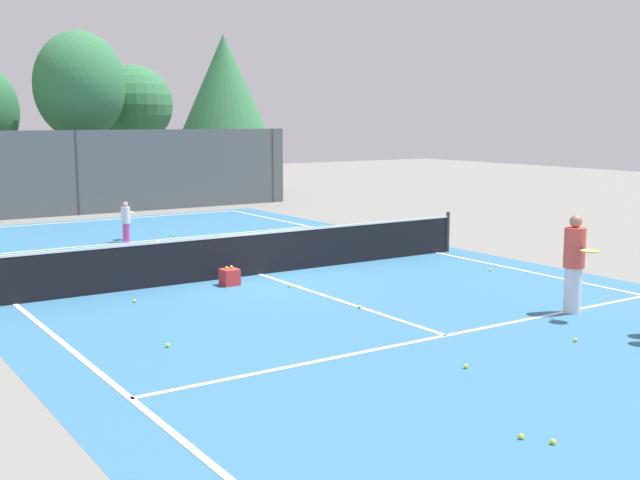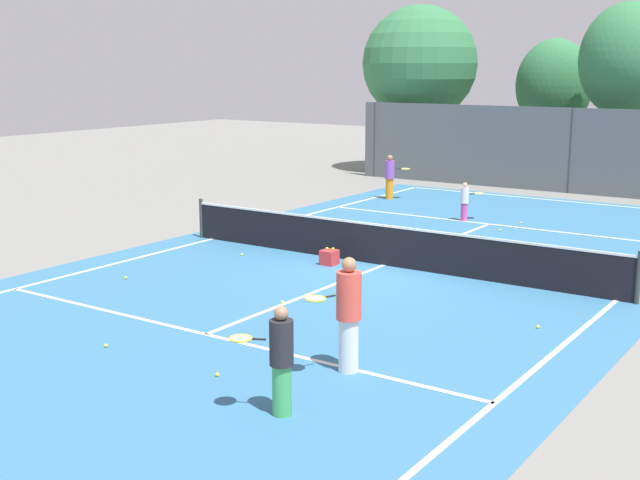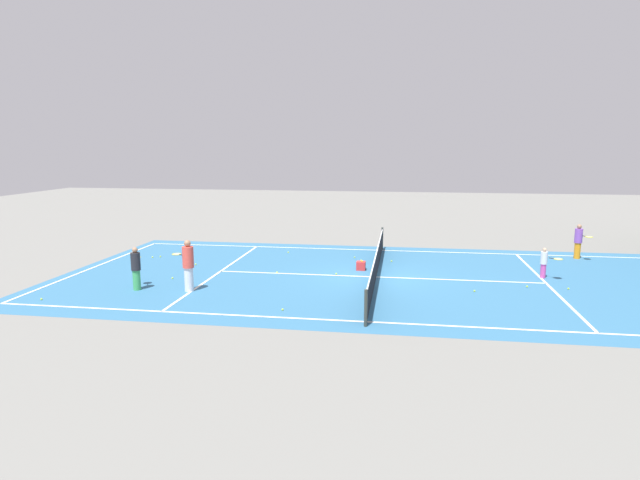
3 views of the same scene
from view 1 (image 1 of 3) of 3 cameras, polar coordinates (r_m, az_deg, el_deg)
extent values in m
plane|color=slate|center=(18.69, -4.35, -2.49)|extent=(80.00, 80.00, 0.00)
cube|color=teal|center=(18.69, -4.35, -2.48)|extent=(13.00, 25.00, 0.00)
cube|color=white|center=(16.77, -21.03, -4.31)|extent=(0.10, 24.00, 0.01)
cube|color=white|center=(21.85, 8.34, -0.91)|extent=(0.10, 24.00, 0.01)
cube|color=white|center=(29.63, -15.76, 1.36)|extent=(11.00, 0.10, 0.01)
cube|color=white|center=(13.60, 9.02, -6.79)|extent=(11.00, 0.10, 0.01)
cube|color=white|center=(24.40, -11.71, 0.00)|extent=(11.00, 0.10, 0.01)
cube|color=white|center=(18.69, -4.35, -2.46)|extent=(0.10, 12.80, 0.01)
cylinder|color=#333833|center=(22.03, 9.15, 0.58)|extent=(0.10, 0.10, 1.10)
cube|color=black|center=(18.60, -4.37, -1.05)|extent=(11.80, 0.03, 0.95)
cube|color=white|center=(18.52, -4.39, 0.47)|extent=(11.80, 0.04, 0.05)
cube|color=#515B60|center=(31.38, -17.00, 4.63)|extent=(18.00, 0.06, 3.20)
cylinder|color=#3F4447|center=(31.38, -17.00, 4.63)|extent=(0.12, 0.12, 3.20)
cylinder|color=#3F4447|center=(34.76, -3.41, 5.34)|extent=(0.12, 0.12, 3.20)
cylinder|color=brown|center=(37.02, -13.12, 5.11)|extent=(0.45, 0.45, 2.90)
sphere|color=#337547|center=(36.97, -13.27, 9.41)|extent=(3.55, 3.55, 3.55)
cylinder|color=brown|center=(34.37, -16.63, 5.05)|extent=(0.31, 0.31, 3.30)
ellipsoid|color=#337547|center=(34.35, -16.87, 10.55)|extent=(3.68, 3.53, 4.41)
cylinder|color=brown|center=(39.59, -6.79, 5.20)|extent=(0.43, 0.43, 2.50)
cone|color=#337547|center=(39.54, -6.89, 10.75)|extent=(4.65, 4.65, 5.17)
cylinder|color=silver|center=(15.65, 17.66, -3.45)|extent=(0.32, 0.32, 0.86)
cylinder|color=#E54C3F|center=(15.50, 17.80, -0.53)|extent=(0.40, 0.40, 0.76)
sphere|color=#A37556|center=(15.44, 17.89, 1.29)|extent=(0.23, 0.23, 0.23)
cylinder|color=black|center=(15.19, 18.37, -0.59)|extent=(0.11, 0.19, 0.03)
torus|color=yellow|center=(14.97, 18.79, -0.74)|extent=(0.44, 0.44, 0.03)
cylinder|color=silver|center=(14.97, 18.79, -0.74)|extent=(0.37, 0.37, 0.00)
cylinder|color=#D14799|center=(24.13, -13.72, 0.50)|extent=(0.21, 0.21, 0.56)
cylinder|color=silver|center=(24.06, -13.77, 1.74)|extent=(0.26, 0.26, 0.49)
sphere|color=tan|center=(24.03, -13.79, 2.50)|extent=(0.15, 0.15, 0.15)
cylinder|color=black|center=(24.33, -13.63, 1.88)|extent=(0.13, 0.19, 0.03)
torus|color=yellow|center=(24.57, -13.51, 1.94)|extent=(0.45, 0.45, 0.03)
cylinder|color=silver|center=(24.57, -13.51, 1.94)|extent=(0.38, 0.38, 0.00)
cube|color=red|center=(17.53, -6.50, -2.66)|extent=(0.36, 0.37, 0.36)
sphere|color=#CCE533|center=(17.46, -6.72, -2.00)|extent=(0.07, 0.07, 0.07)
sphere|color=#CCE533|center=(17.57, -6.38, -1.92)|extent=(0.07, 0.07, 0.07)
sphere|color=#CCE533|center=(15.33, 2.86, -4.82)|extent=(0.07, 0.07, 0.07)
sphere|color=#CCE533|center=(11.93, 10.42, -8.91)|extent=(0.07, 0.07, 0.07)
sphere|color=#CCE533|center=(9.53, 16.38, -13.72)|extent=(0.07, 0.07, 0.07)
sphere|color=#CCE533|center=(13.74, 17.85, -6.84)|extent=(0.07, 0.07, 0.07)
sphere|color=#CCE533|center=(16.22, -13.15, -4.29)|extent=(0.07, 0.07, 0.07)
sphere|color=#CCE533|center=(19.46, 12.10, -2.11)|extent=(0.07, 0.07, 0.07)
sphere|color=#CCE533|center=(23.90, -9.40, -0.05)|extent=(0.07, 0.07, 0.07)
sphere|color=#CCE533|center=(25.21, -10.55, 0.37)|extent=(0.07, 0.07, 0.07)
sphere|color=#CCE533|center=(17.24, -2.21, -3.30)|extent=(0.07, 0.07, 0.07)
sphere|color=#CCE533|center=(13.01, -10.86, -7.44)|extent=(0.07, 0.07, 0.07)
sphere|color=#CCE533|center=(9.59, 14.24, -13.50)|extent=(0.07, 0.07, 0.07)
sphere|color=#CCE533|center=(22.53, -5.19, -0.49)|extent=(0.07, 0.07, 0.07)
sphere|color=#CCE533|center=(17.97, -13.43, -3.04)|extent=(0.07, 0.07, 0.07)
camera|label=2|loc=(18.67, 60.23, 7.84)|focal=46.56mm
camera|label=3|loc=(34.00, 26.95, 10.29)|focal=29.83mm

